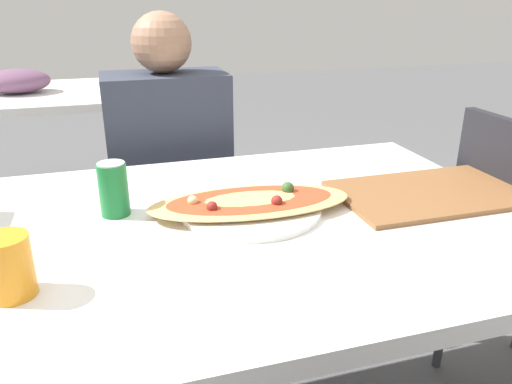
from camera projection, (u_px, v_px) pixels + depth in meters
dining_table at (259, 246)px, 1.16m from camera, size 1.24×0.93×0.75m
chair_far_seated at (169, 193)px, 1.89m from camera, size 0.40×0.40×0.92m
person_seated at (170, 158)px, 1.72m from camera, size 0.41×0.26×1.17m
pizza_main at (251, 204)px, 1.16m from camera, size 0.49×0.33×0.05m
soda_can at (114, 189)px, 1.13m from camera, size 0.07×0.07×0.12m
drink_glass at (9, 267)px, 0.82m from camera, size 0.08×0.08×0.11m
serving_tray at (430, 193)px, 1.26m from camera, size 0.47×0.29×0.01m
background_table at (58, 102)px, 2.62m from camera, size 1.10×0.80×0.87m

